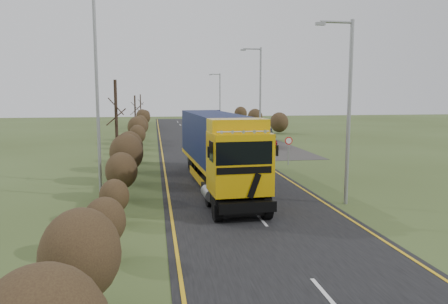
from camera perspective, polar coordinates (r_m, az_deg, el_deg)
name	(u,v)px	position (r m, az deg, el deg)	size (l,w,h in m)	color
ground	(240,195)	(22.83, 2.14, -5.69)	(160.00, 160.00, 0.00)	#3A4A1F
road	(214,165)	(32.51, -1.30, -1.66)	(8.00, 120.00, 0.02)	black
layby	(265,147)	(43.49, 5.40, 0.67)	(6.00, 18.00, 0.02)	#312F2C
lane_markings	(215,165)	(32.21, -1.23, -1.71)	(7.52, 116.00, 0.01)	gold
hedgerow	(130,148)	(29.95, -12.20, 0.48)	(2.24, 102.04, 6.05)	#301F15
lorry	(218,145)	(24.62, -0.76, 0.91)	(3.16, 15.15, 4.19)	black
car_red_hatchback	(268,140)	(43.20, 5.74, 1.59)	(1.74, 4.33, 1.47)	maroon
car_blue_sedan	(265,135)	(48.83, 5.35, 2.27)	(1.53, 4.38, 1.44)	#090932
streetlight_near	(347,105)	(21.24, 15.79, 5.93)	(1.84, 0.18, 8.62)	gray
streetlight_mid	(259,93)	(42.40, 4.60, 7.68)	(2.04, 0.19, 9.61)	gray
streetlight_far	(219,98)	(67.92, -0.61, 7.06)	(1.78, 0.18, 8.35)	gray
left_pole	(97,84)	(22.64, -16.29, 8.47)	(0.16, 0.16, 11.42)	gray
speed_sign	(289,146)	(32.60, 8.43, 0.83)	(0.58, 0.10, 2.09)	gray
warning_board	(233,128)	(50.86, 1.16, 3.12)	(0.78, 0.11, 2.04)	gray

